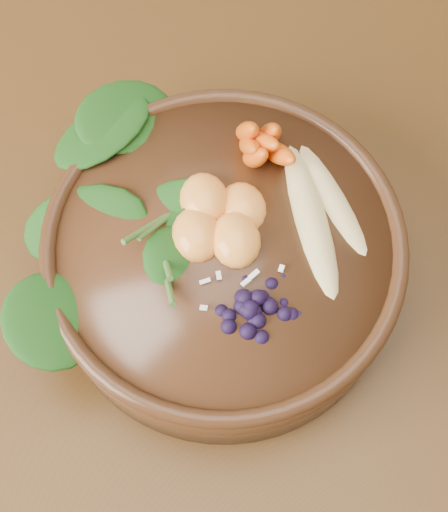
{
  "coord_description": "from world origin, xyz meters",
  "views": [
    {
      "loc": [
        -0.08,
        -0.2,
        1.32
      ],
      "look_at": [
        -0.04,
        0.02,
        0.8
      ],
      "focal_mm": 50.0,
      "sensor_mm": 36.0,
      "label": 1
    }
  ],
  "objects": [
    {
      "name": "banana_halves",
      "position": [
        0.04,
        0.03,
        0.84
      ],
      "size": [
        0.07,
        0.16,
        0.03
      ],
      "rotation": [
        0.0,
        0.0,
        0.13
      ],
      "color": "#E0CC84",
      "rests_on": "stoneware_bowl"
    },
    {
      "name": "coconut_flakes",
      "position": [
        -0.04,
        0.0,
        0.83
      ],
      "size": [
        0.1,
        0.08,
        0.01
      ],
      "primitive_type": null,
      "rotation": [
        0.0,
        0.0,
        0.13
      ],
      "color": "white",
      "rests_on": "stoneware_bowl"
    },
    {
      "name": "stoneware_bowl",
      "position": [
        -0.04,
        0.02,
        0.79
      ],
      "size": [
        0.31,
        0.31,
        0.08
      ],
      "primitive_type": "cylinder",
      "rotation": [
        0.0,
        0.0,
        0.13
      ],
      "color": "#432715",
      "rests_on": "dining_table"
    },
    {
      "name": "carrot_cluster",
      "position": [
        -0.0,
        0.1,
        0.86
      ],
      "size": [
        0.06,
        0.06,
        0.08
      ],
      "primitive_type": null,
      "rotation": [
        0.0,
        0.0,
        0.13
      ],
      "color": "orange",
      "rests_on": "stoneware_bowl"
    },
    {
      "name": "kale_heap",
      "position": [
        -0.09,
        0.07,
        0.85
      ],
      "size": [
        0.2,
        0.19,
        0.04
      ],
      "primitive_type": null,
      "rotation": [
        0.0,
        0.0,
        0.13
      ],
      "color": "#184E11",
      "rests_on": "stoneware_bowl"
    },
    {
      "name": "dining_table",
      "position": [
        0.0,
        0.0,
        0.66
      ],
      "size": [
        1.6,
        0.9,
        0.75
      ],
      "color": "#331C0C",
      "rests_on": "ground"
    },
    {
      "name": "blueberry_pile",
      "position": [
        -0.03,
        -0.04,
        0.84
      ],
      "size": [
        0.14,
        0.11,
        0.04
      ],
      "primitive_type": null,
      "rotation": [
        0.0,
        0.0,
        0.13
      ],
      "color": "black",
      "rests_on": "stoneware_bowl"
    },
    {
      "name": "mandarin_cluster",
      "position": [
        -0.04,
        0.04,
        0.84
      ],
      "size": [
        0.09,
        0.1,
        0.03
      ],
      "primitive_type": null,
      "rotation": [
        0.0,
        0.0,
        0.13
      ],
      "color": "orange",
      "rests_on": "stoneware_bowl"
    },
    {
      "name": "ground",
      "position": [
        0.0,
        0.0,
        0.0
      ],
      "size": [
        4.0,
        4.0,
        0.0
      ],
      "primitive_type": "plane",
      "color": "#381E0F",
      "rests_on": "ground"
    }
  ]
}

